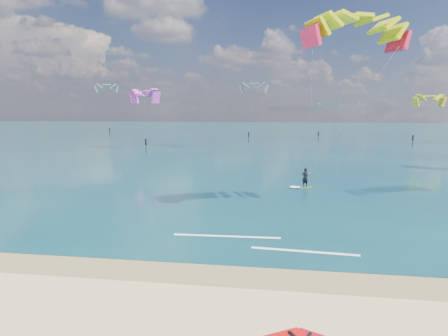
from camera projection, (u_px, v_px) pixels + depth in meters
The scene contains 6 objects.
ground at pixel (261, 162), 53.44m from camera, with size 320.00×320.00×0.00m, color tan.
wet_sand_strip at pixel (212, 274), 17.24m from camera, with size 320.00×2.40×0.01m, color olive.
sea at pixel (273, 134), 116.06m from camera, with size 320.00×200.00×0.04m, color #0B3040.
kitesurfer_main at pixel (329, 102), 31.31m from camera, with size 9.37×9.65×14.79m.
shoreline_foam at pixel (261, 243), 21.12m from camera, with size 9.84×2.34×0.01m.
distant_kites at pixel (232, 115), 93.09m from camera, with size 85.81×43.92×13.90m.
Camera 1 is at (2.95, -13.13, 7.06)m, focal length 32.00 mm.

